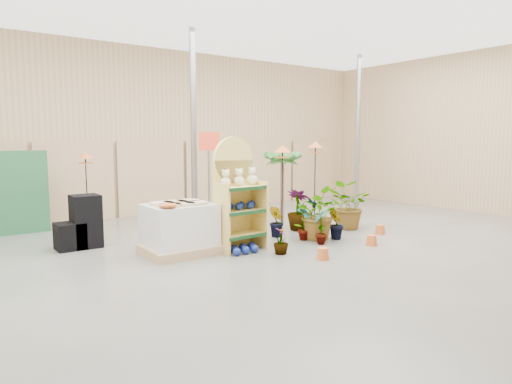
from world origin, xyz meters
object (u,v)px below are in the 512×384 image
display_shelf (236,198)px  potted_plant_2 (316,214)px  bird_table_front (282,152)px  pallet_stack (180,229)px

display_shelf → potted_plant_2: display_shelf is taller
bird_table_front → potted_plant_2: size_ratio=1.81×
display_shelf → pallet_stack: 1.19m
display_shelf → pallet_stack: (-1.04, 0.26, -0.50)m
pallet_stack → bird_table_front: size_ratio=0.66×
display_shelf → pallet_stack: bearing=162.6°
potted_plant_2 → bird_table_front: bearing=158.5°
bird_table_front → potted_plant_2: 1.45m
potted_plant_2 → pallet_stack: bearing=168.9°
pallet_stack → display_shelf: bearing=-14.2°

